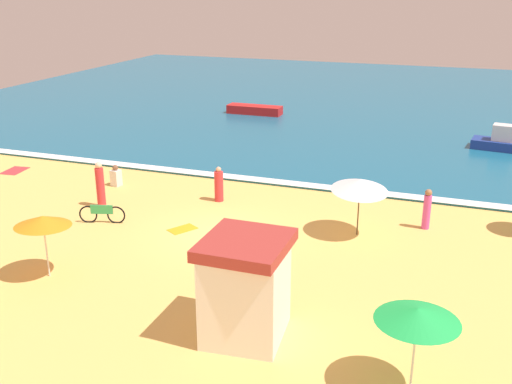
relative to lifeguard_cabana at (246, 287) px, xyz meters
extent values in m
plane|color=#EDBC60|center=(-3.30, 5.94, -1.40)|extent=(60.00, 60.00, 0.00)
cube|color=#196084|center=(-3.30, 33.94, -1.35)|extent=(60.00, 44.00, 0.10)
cube|color=white|center=(-3.30, 12.24, -1.30)|extent=(57.00, 0.70, 0.01)
cube|color=white|center=(0.00, 0.00, -0.17)|extent=(2.15, 2.31, 2.45)
cube|color=#A5332D|center=(0.00, 0.00, 1.20)|extent=(2.12, 2.31, 0.30)
cylinder|color=silver|center=(-7.08, 1.01, -0.40)|extent=(0.05, 0.05, 2.00)
cone|color=orange|center=(-7.08, 1.01, 0.49)|extent=(1.95, 1.96, 0.42)
cylinder|color=silver|center=(4.37, -0.92, -0.35)|extent=(0.05, 0.05, 2.10)
cone|color=green|center=(4.37, -0.92, 0.59)|extent=(1.92, 1.93, 0.33)
cylinder|color=#4C3823|center=(1.55, 7.60, -0.34)|extent=(0.05, 0.05, 2.12)
cone|color=white|center=(1.55, 7.60, 0.55)|extent=(2.86, 2.88, 0.65)
torus|color=black|center=(-7.47, 5.58, -1.07)|extent=(0.71, 0.26, 0.72)
torus|color=black|center=(-8.52, 5.26, -1.07)|extent=(0.71, 0.26, 0.72)
cube|color=green|center=(-8.00, 5.42, -0.85)|extent=(0.86, 0.31, 0.36)
cube|color=white|center=(-9.93, 9.49, -1.03)|extent=(0.46, 0.46, 0.75)
sphere|color=brown|center=(-9.93, 9.49, -0.54)|extent=(0.26, 0.26, 0.26)
cube|color=blue|center=(-2.16, 5.05, -1.11)|extent=(0.55, 0.55, 0.57)
sphere|color=brown|center=(-2.16, 5.05, -0.73)|extent=(0.23, 0.23, 0.23)
cylinder|color=red|center=(-4.69, 9.22, -0.75)|extent=(0.43, 0.43, 1.31)
sphere|color=#DBA884|center=(-4.69, 9.22, 0.01)|extent=(0.22, 0.22, 0.22)
cylinder|color=#D84CA5|center=(3.88, 9.07, -0.74)|extent=(0.29, 0.29, 1.33)
sphere|color=#9E6B47|center=(3.88, 9.07, 0.04)|extent=(0.26, 0.26, 0.26)
cylinder|color=red|center=(-9.01, 6.92, -0.56)|extent=(0.45, 0.45, 1.68)
sphere|color=beige|center=(-9.01, 6.92, 0.41)|extent=(0.27, 0.27, 0.27)
cube|color=orange|center=(-4.78, 5.87, -1.39)|extent=(1.08, 1.23, 0.01)
cube|color=red|center=(-15.94, 9.77, -1.39)|extent=(1.06, 1.45, 0.01)
cube|color=navy|center=(6.88, 21.79, -1.05)|extent=(3.26, 1.78, 0.51)
cube|color=silver|center=(6.88, 21.79, -0.35)|extent=(1.19, 0.96, 0.88)
cube|color=red|center=(-9.15, 26.06, -1.01)|extent=(3.82, 1.14, 0.59)
camera|label=1|loc=(4.90, -12.89, 7.48)|focal=42.03mm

